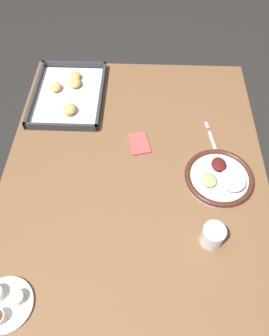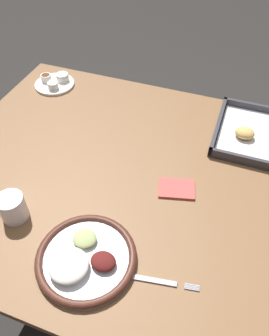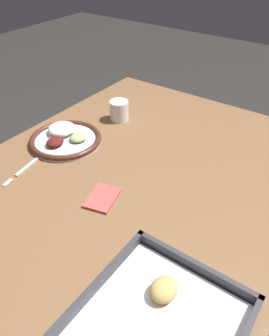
{
  "view_description": "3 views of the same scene",
  "coord_description": "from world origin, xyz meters",
  "px_view_note": "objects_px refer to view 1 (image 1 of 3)",
  "views": [
    {
      "loc": [
        -0.68,
        -0.03,
        1.69
      ],
      "look_at": [
        -0.01,
        0.0,
        0.73
      ],
      "focal_mm": 35.0,
      "sensor_mm": 36.0,
      "label": 1
    },
    {
      "loc": [
        0.22,
        -0.62,
        1.45
      ],
      "look_at": [
        -0.01,
        0.0,
        0.73
      ],
      "focal_mm": 35.0,
      "sensor_mm": 36.0,
      "label": 2
    },
    {
      "loc": [
        0.62,
        0.45,
        1.32
      ],
      "look_at": [
        -0.01,
        0.0,
        0.73
      ],
      "focal_mm": 35.0,
      "sensor_mm": 36.0,
      "label": 3
    }
  ],
  "objects_px": {
    "fork": "(213,143)",
    "saucer_plate": "(4,303)",
    "baking_tray": "(69,94)",
    "napkin": "(139,144)",
    "dinner_plate": "(220,177)",
    "drinking_cup": "(213,235)"
  },
  "relations": [
    {
      "from": "dinner_plate",
      "to": "fork",
      "type": "xyz_separation_m",
      "value": [
        0.17,
        0.01,
        -0.01
      ]
    },
    {
      "from": "fork",
      "to": "baking_tray",
      "type": "height_order",
      "value": "baking_tray"
    },
    {
      "from": "dinner_plate",
      "to": "saucer_plate",
      "type": "xyz_separation_m",
      "value": [
        -0.45,
        0.66,
        0.0
      ]
    },
    {
      "from": "baking_tray",
      "to": "napkin",
      "type": "height_order",
      "value": "baking_tray"
    },
    {
      "from": "fork",
      "to": "baking_tray",
      "type": "xyz_separation_m",
      "value": [
        0.25,
        0.6,
        0.01
      ]
    },
    {
      "from": "saucer_plate",
      "to": "baking_tray",
      "type": "bearing_deg",
      "value": -3.22
    },
    {
      "from": "fork",
      "to": "saucer_plate",
      "type": "bearing_deg",
      "value": 124.0
    },
    {
      "from": "baking_tray",
      "to": "fork",
      "type": "bearing_deg",
      "value": -112.46
    },
    {
      "from": "dinner_plate",
      "to": "drinking_cup",
      "type": "relative_size",
      "value": 3.27
    },
    {
      "from": "saucer_plate",
      "to": "drinking_cup",
      "type": "height_order",
      "value": "drinking_cup"
    },
    {
      "from": "dinner_plate",
      "to": "napkin",
      "type": "distance_m",
      "value": 0.33
    },
    {
      "from": "drinking_cup",
      "to": "napkin",
      "type": "height_order",
      "value": "drinking_cup"
    },
    {
      "from": "napkin",
      "to": "baking_tray",
      "type": "bearing_deg",
      "value": 50.21
    },
    {
      "from": "fork",
      "to": "dinner_plate",
      "type": "bearing_deg",
      "value": 173.07
    },
    {
      "from": "baking_tray",
      "to": "napkin",
      "type": "bearing_deg",
      "value": -129.79
    },
    {
      "from": "saucer_plate",
      "to": "napkin",
      "type": "relative_size",
      "value": 1.32
    },
    {
      "from": "baking_tray",
      "to": "drinking_cup",
      "type": "xyz_separation_m",
      "value": [
        -0.65,
        -0.55,
        0.03
      ]
    },
    {
      "from": "baking_tray",
      "to": "napkin",
      "type": "xyz_separation_m",
      "value": [
        -0.26,
        -0.31,
        -0.01
      ]
    },
    {
      "from": "drinking_cup",
      "to": "napkin",
      "type": "bearing_deg",
      "value": 31.61
    },
    {
      "from": "dinner_plate",
      "to": "drinking_cup",
      "type": "distance_m",
      "value": 0.24
    },
    {
      "from": "saucer_plate",
      "to": "baking_tray",
      "type": "height_order",
      "value": "baking_tray"
    },
    {
      "from": "drinking_cup",
      "to": "napkin",
      "type": "xyz_separation_m",
      "value": [
        0.39,
        0.24,
        -0.03
      ]
    }
  ]
}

